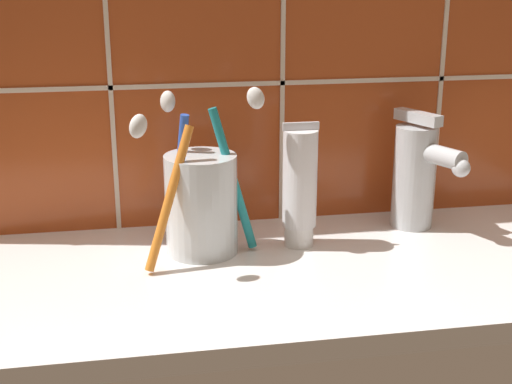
% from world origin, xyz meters
% --- Properties ---
extents(sink_counter, '(0.74, 0.29, 0.02)m').
position_xyz_m(sink_counter, '(0.00, 0.00, 0.01)').
color(sink_counter, white).
rests_on(sink_counter, ground).
extents(tile_wall_backsplash, '(0.84, 0.02, 0.47)m').
position_xyz_m(tile_wall_backsplash, '(0.00, 0.15, 0.24)').
color(tile_wall_backsplash, '#AD471E').
rests_on(tile_wall_backsplash, ground).
extents(toothbrush_cup, '(0.14, 0.11, 0.17)m').
position_xyz_m(toothbrush_cup, '(-0.08, 0.05, 0.07)').
color(toothbrush_cup, silver).
rests_on(toothbrush_cup, sink_counter).
extents(toothpaste_tube, '(0.04, 0.04, 0.13)m').
position_xyz_m(toothpaste_tube, '(0.02, 0.05, 0.09)').
color(toothpaste_tube, white).
rests_on(toothpaste_tube, sink_counter).
extents(sink_faucet, '(0.06, 0.10, 0.13)m').
position_xyz_m(sink_faucet, '(0.16, 0.09, 0.08)').
color(sink_faucet, silver).
rests_on(sink_faucet, sink_counter).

